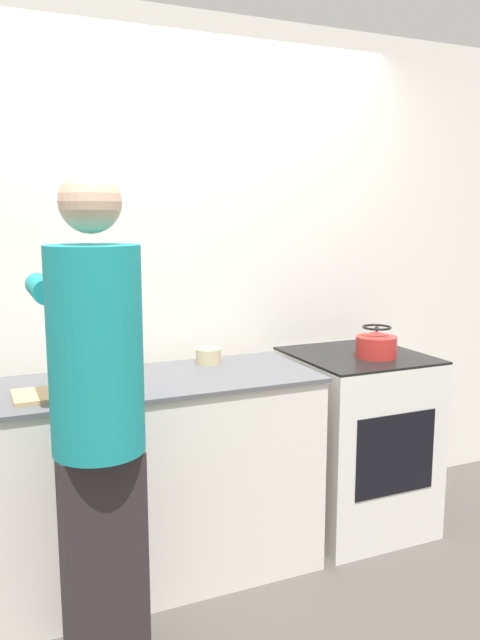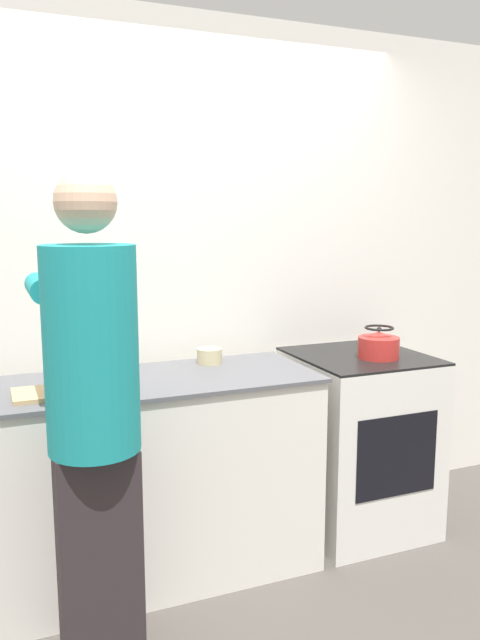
{
  "view_description": "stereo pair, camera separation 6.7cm",
  "coord_description": "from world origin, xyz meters",
  "px_view_note": "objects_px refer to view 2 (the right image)",
  "views": [
    {
      "loc": [
        -0.9,
        -2.29,
        1.61
      ],
      "look_at": [
        0.18,
        0.2,
        1.17
      ],
      "focal_mm": 35.0,
      "sensor_mm": 36.0,
      "label": 1
    },
    {
      "loc": [
        -0.84,
        -2.31,
        1.61
      ],
      "look_at": [
        0.18,
        0.2,
        1.17
      ],
      "focal_mm": 35.0,
      "sensor_mm": 36.0,
      "label": 2
    }
  ],
  "objects_px": {
    "knife": "(73,388)",
    "bowl_prep": "(210,356)",
    "kettle": "(379,345)",
    "oven": "(358,441)",
    "cutting_board": "(64,391)",
    "person": "(93,411)"
  },
  "relations": [
    {
      "from": "oven",
      "to": "person",
      "type": "relative_size",
      "value": 0.52
    },
    {
      "from": "person",
      "to": "cutting_board",
      "type": "distance_m",
      "value": 0.43
    },
    {
      "from": "oven",
      "to": "cutting_board",
      "type": "xyz_separation_m",
      "value": [
        -1.48,
        -0.14,
        0.46
      ]
    },
    {
      "from": "oven",
      "to": "bowl_prep",
      "type": "xyz_separation_m",
      "value": [
        -0.77,
        0.14,
        0.49
      ]
    },
    {
      "from": "bowl_prep",
      "to": "knife",
      "type": "bearing_deg",
      "value": -156.88
    },
    {
      "from": "knife",
      "to": "kettle",
      "type": "height_order",
      "value": "kettle"
    },
    {
      "from": "cutting_board",
      "to": "bowl_prep",
      "type": "xyz_separation_m",
      "value": [
        0.71,
        0.28,
        0.03
      ]
    },
    {
      "from": "kettle",
      "to": "bowl_prep",
      "type": "xyz_separation_m",
      "value": [
        -0.81,
        0.23,
        -0.04
      ]
    },
    {
      "from": "person",
      "to": "kettle",
      "type": "distance_m",
      "value": 1.56
    },
    {
      "from": "oven",
      "to": "kettle",
      "type": "distance_m",
      "value": 0.54
    },
    {
      "from": "oven",
      "to": "cutting_board",
      "type": "bearing_deg",
      "value": -174.51
    },
    {
      "from": "knife",
      "to": "bowl_prep",
      "type": "bearing_deg",
      "value": 38.08
    },
    {
      "from": "oven",
      "to": "person",
      "type": "xyz_separation_m",
      "value": [
        -1.44,
        -0.57,
        0.51
      ]
    },
    {
      "from": "person",
      "to": "kettle",
      "type": "bearing_deg",
      "value": 18.0
    },
    {
      "from": "person",
      "to": "knife",
      "type": "bearing_deg",
      "value": 91.93
    },
    {
      "from": "cutting_board",
      "to": "oven",
      "type": "bearing_deg",
      "value": 5.49
    },
    {
      "from": "person",
      "to": "knife",
      "type": "distance_m",
      "value": 0.42
    },
    {
      "from": "oven",
      "to": "knife",
      "type": "xyz_separation_m",
      "value": [
        -1.45,
        -0.15,
        0.48
      ]
    },
    {
      "from": "oven",
      "to": "knife",
      "type": "height_order",
      "value": "knife"
    },
    {
      "from": "oven",
      "to": "cutting_board",
      "type": "height_order",
      "value": "cutting_board"
    },
    {
      "from": "person",
      "to": "bowl_prep",
      "type": "distance_m",
      "value": 0.97
    },
    {
      "from": "person",
      "to": "kettle",
      "type": "height_order",
      "value": "person"
    }
  ]
}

